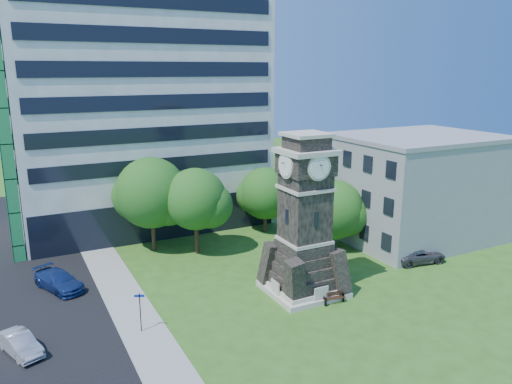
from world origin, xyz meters
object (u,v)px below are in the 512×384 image
car_street_north (59,281)px  car_east_lot (419,255)px  car_street_mid (20,344)px  clock_tower (304,226)px  street_sign (140,308)px  park_bench (334,297)px

car_street_north → car_east_lot: car_street_north is taller
car_street_mid → car_street_north: (3.09, 8.50, 0.09)m
clock_tower → street_sign: clock_tower is taller
clock_tower → car_street_north: bearing=151.8°
clock_tower → park_bench: (0.93, -2.69, -4.83)m
car_street_north → park_bench: (17.58, -11.61, -0.26)m
street_sign → car_east_lot: bearing=25.7°
car_street_mid → park_bench: bearing=-30.2°
clock_tower → street_sign: size_ratio=4.54×
street_sign → car_street_north: bearing=137.3°
car_street_north → street_sign: street_sign is taller
clock_tower → car_east_lot: (12.30, 0.42, -4.61)m
car_street_mid → park_bench: size_ratio=2.31×
car_east_lot → street_sign: bearing=101.0°
car_street_mid → park_bench: (20.67, -3.12, -0.18)m
car_street_north → park_bench: size_ratio=2.98×
car_street_mid → street_sign: 7.24m
clock_tower → car_street_mid: clock_tower is taller
clock_tower → park_bench: clock_tower is taller
car_street_north → car_east_lot: 30.17m
park_bench → car_street_north: bearing=155.8°
car_street_north → clock_tower: bearing=-51.8°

